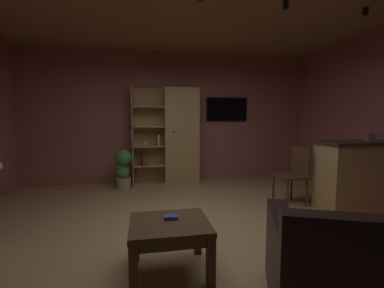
% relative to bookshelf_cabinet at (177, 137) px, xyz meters
% --- Properties ---
extents(floor, '(6.23, 5.72, 0.02)m').
position_rel_bookshelf_cabinet_xyz_m(floor, '(-0.09, -2.62, -1.01)').
color(floor, tan).
rests_on(floor, ground).
extents(wall_back, '(6.35, 0.06, 2.83)m').
position_rel_bookshelf_cabinet_xyz_m(wall_back, '(-0.09, 0.27, 0.42)').
color(wall_back, '#9E5B56').
rests_on(wall_back, ground).
extents(window_pane_back, '(0.68, 0.01, 0.93)m').
position_rel_bookshelf_cabinet_xyz_m(window_pane_back, '(-0.46, 0.24, 0.20)').
color(window_pane_back, white).
extents(bookshelf_cabinet, '(1.39, 0.41, 2.03)m').
position_rel_bookshelf_cabinet_xyz_m(bookshelf_cabinet, '(0.00, 0.00, 0.00)').
color(bookshelf_cabinet, tan).
rests_on(bookshelf_cabinet, ground).
extents(kitchen_bar_counter, '(1.39, 0.58, 1.04)m').
position_rel_bookshelf_cabinet_xyz_m(kitchen_bar_counter, '(2.57, -2.15, -0.48)').
color(kitchen_bar_counter, tan).
rests_on(kitchen_bar_counter, ground).
extents(tissue_box, '(0.15, 0.15, 0.11)m').
position_rel_bookshelf_cabinet_xyz_m(tissue_box, '(2.75, -2.08, 0.10)').
color(tissue_box, '#995972').
rests_on(tissue_box, kitchen_bar_counter).
extents(coffee_table, '(0.70, 0.61, 0.46)m').
position_rel_bookshelf_cabinet_xyz_m(coffee_table, '(-0.49, -3.27, -0.63)').
color(coffee_table, '#4C331E').
rests_on(coffee_table, ground).
extents(table_book_0, '(0.13, 0.10, 0.03)m').
position_rel_bookshelf_cabinet_xyz_m(table_book_0, '(-0.47, -3.21, -0.52)').
color(table_book_0, '#2D4C8C').
rests_on(table_book_0, coffee_table).
extents(dining_chair, '(0.47, 0.47, 0.92)m').
position_rel_bookshelf_cabinet_xyz_m(dining_chair, '(1.67, -1.77, -0.47)').
color(dining_chair, '#4C331E').
rests_on(dining_chair, ground).
extents(potted_floor_plant, '(0.33, 0.34, 0.78)m').
position_rel_bookshelf_cabinet_xyz_m(potted_floor_plant, '(-1.11, -0.31, -0.58)').
color(potted_floor_plant, '#9E896B').
rests_on(potted_floor_plant, ground).
extents(wall_mounted_tv, '(0.95, 0.06, 0.53)m').
position_rel_bookshelf_cabinet_xyz_m(wall_mounted_tv, '(1.17, 0.21, 0.60)').
color(wall_mounted_tv, black).
extents(track_light_spot_3, '(0.07, 0.07, 0.09)m').
position_rel_bookshelf_cabinet_xyz_m(track_light_spot_3, '(1.03, -2.45, 1.76)').
color(track_light_spot_3, black).
extents(track_light_spot_4, '(0.07, 0.07, 0.09)m').
position_rel_bookshelf_cabinet_xyz_m(track_light_spot_4, '(2.16, -2.46, 1.76)').
color(track_light_spot_4, black).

